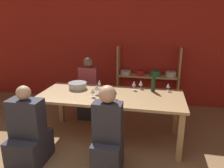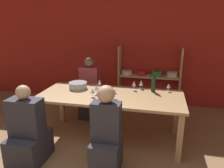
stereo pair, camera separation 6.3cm
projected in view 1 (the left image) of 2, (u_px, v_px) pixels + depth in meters
name	position (u px, v px, depth m)	size (l,w,h in m)	color
wall_back_red	(121.00, 46.00, 5.10)	(8.80, 0.06, 2.70)	red
shelf_unit	(148.00, 84.00, 5.02)	(1.39, 0.30, 1.37)	tan
dining_table	(111.00, 100.00, 3.53)	(2.30, 1.00, 0.78)	tan
mixing_bowl	(78.00, 85.00, 3.80)	(0.32, 0.32, 0.11)	#B7BABC
wine_bottle_green	(153.00, 83.00, 3.63)	(0.07, 0.07, 0.33)	#19381E
wine_glass_red_a	(134.00, 84.00, 3.70)	(0.07, 0.07, 0.16)	white
wine_glass_red_b	(168.00, 86.00, 3.65)	(0.06, 0.06, 0.14)	white
wine_glass_white_a	(141.00, 83.00, 3.77)	(0.07, 0.07, 0.16)	white
wine_glass_red_c	(96.00, 88.00, 3.49)	(0.08, 0.08, 0.16)	white
wine_glass_white_b	(115.00, 92.00, 3.29)	(0.08, 0.08, 0.16)	white
wine_glass_red_d	(99.00, 82.00, 3.79)	(0.06, 0.06, 0.16)	white
wine_glass_red_e	(93.00, 91.00, 3.37)	(0.07, 0.07, 0.14)	white
cell_phone	(105.00, 99.00, 3.31)	(0.16, 0.14, 0.01)	#1E2338
person_near_a	(108.00, 141.00, 2.80)	(0.36, 0.46, 1.19)	#2D2D38
person_far_a	(89.00, 95.00, 4.43)	(0.37, 0.46, 1.24)	#2D2D38
person_near_b	(29.00, 136.00, 3.00)	(0.45, 0.57, 1.12)	#2D2D38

